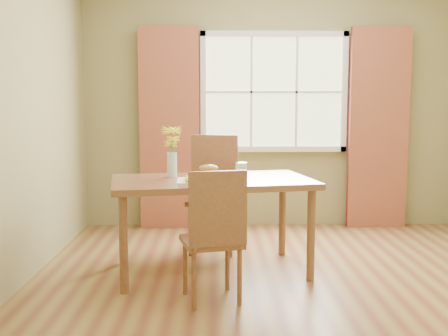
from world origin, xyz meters
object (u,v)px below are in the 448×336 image
flower_vase (172,147)px  chair_far (214,187)px  water_glass (241,171)px  chair_near (214,231)px  dining_table (212,189)px  croissant_sandwich (209,172)px

flower_vase → chair_far: bearing=60.7°
flower_vase → water_glass: bearing=-13.7°
chair_near → chair_far: 1.41m
chair_near → chair_far: size_ratio=0.87×
chair_near → chair_far: chair_far is taller
chair_near → chair_far: (-0.01, 1.41, 0.08)m
dining_table → chair_near: chair_near is taller
dining_table → water_glass: 0.28m
croissant_sandwich → water_glass: 0.28m
dining_table → croissant_sandwich: (-0.03, -0.14, 0.15)m
chair_near → croissant_sandwich: size_ratio=5.75×
croissant_sandwich → water_glass: (0.26, 0.11, -0.01)m
dining_table → chair_near: 0.72m
chair_far → dining_table: bearing=-84.7°
dining_table → water_glass: size_ratio=12.76×
dining_table → chair_near: bearing=-98.8°
croissant_sandwich → flower_vase: 0.43m
chair_near → croissant_sandwich: bearing=80.6°
flower_vase → chair_near: bearing=-66.7°
croissant_sandwich → water_glass: water_glass is taller
chair_near → croissant_sandwich: chair_near is taller
dining_table → chair_far: (0.01, 0.71, -0.10)m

